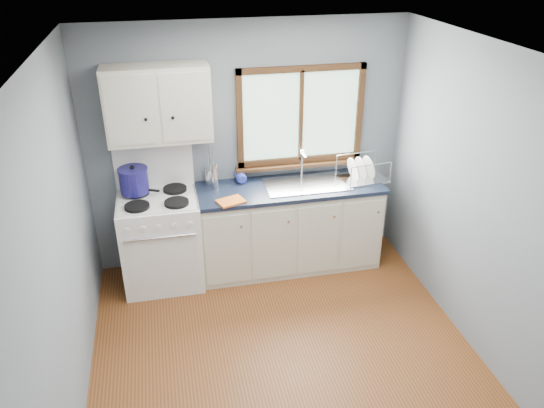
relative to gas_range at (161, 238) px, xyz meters
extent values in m
cube|color=brown|center=(0.95, -1.47, -0.50)|extent=(3.20, 3.60, 0.02)
cube|color=white|center=(0.95, -1.47, 2.02)|extent=(3.20, 3.60, 0.02)
cube|color=slate|center=(0.95, 0.34, 0.76)|extent=(3.20, 0.02, 2.50)
cube|color=slate|center=(-0.66, -1.47, 0.76)|extent=(0.02, 3.60, 2.50)
cube|color=slate|center=(2.56, -1.47, 0.76)|extent=(0.02, 3.60, 2.50)
cube|color=white|center=(0.00, -0.01, -0.03)|extent=(0.76, 0.65, 0.92)
cube|color=white|center=(0.00, 0.30, 0.65)|extent=(0.76, 0.05, 0.44)
cube|color=silver|center=(0.00, -0.01, 0.43)|extent=(0.72, 0.59, 0.01)
cylinder|color=black|center=(-0.18, -0.16, 0.45)|extent=(0.23, 0.23, 0.03)
cylinder|color=black|center=(0.18, -0.16, 0.45)|extent=(0.23, 0.23, 0.03)
cylinder|color=black|center=(-0.18, 0.14, 0.45)|extent=(0.23, 0.23, 0.03)
cylinder|color=black|center=(0.18, 0.14, 0.45)|extent=(0.23, 0.23, 0.03)
cylinder|color=silver|center=(0.00, -0.35, 0.21)|extent=(0.66, 0.02, 0.02)
cube|color=silver|center=(0.00, -0.33, -0.09)|extent=(0.66, 0.01, 0.55)
cube|color=beige|center=(1.31, 0.02, -0.05)|extent=(1.85, 0.60, 0.88)
cube|color=black|center=(1.31, 0.04, -0.45)|extent=(1.85, 0.54, 0.08)
cube|color=black|center=(1.31, 0.02, 0.41)|extent=(1.89, 0.64, 0.04)
cube|color=silver|center=(1.49, 0.02, 0.43)|extent=(0.84, 0.46, 0.01)
cube|color=silver|center=(1.29, 0.02, 0.36)|extent=(0.36, 0.40, 0.14)
cube|color=silver|center=(1.69, 0.02, 0.36)|extent=(0.36, 0.40, 0.14)
cylinder|color=silver|center=(1.49, 0.22, 0.57)|extent=(0.02, 0.02, 0.28)
cylinder|color=silver|center=(1.49, 0.15, 0.70)|extent=(0.02, 0.16, 0.02)
sphere|color=silver|center=(1.49, 0.22, 0.71)|extent=(0.04, 0.04, 0.04)
cube|color=#9EC6A8|center=(1.49, 0.32, 1.06)|extent=(1.22, 0.01, 0.92)
cube|color=#442814|center=(1.49, 0.30, 1.53)|extent=(1.30, 0.05, 0.06)
cube|color=#442814|center=(1.49, 0.30, 0.59)|extent=(1.30, 0.05, 0.06)
cube|color=#442814|center=(0.87, 0.30, 1.06)|extent=(0.06, 0.05, 1.00)
cube|color=#442814|center=(2.10, 0.30, 1.06)|extent=(0.06, 0.05, 1.00)
cube|color=#442814|center=(1.49, 0.30, 1.06)|extent=(0.03, 0.05, 0.92)
cube|color=#442814|center=(1.49, 0.27, 0.54)|extent=(1.36, 0.10, 0.03)
cube|color=beige|center=(0.10, 0.16, 1.31)|extent=(0.95, 0.32, 0.70)
cube|color=beige|center=(-0.14, -0.01, 1.31)|extent=(0.44, 0.01, 0.62)
cube|color=beige|center=(0.34, -0.01, 1.31)|extent=(0.44, 0.01, 0.62)
sphere|color=black|center=(-0.02, -0.02, 1.23)|extent=(0.03, 0.03, 0.03)
sphere|color=black|center=(0.22, -0.02, 1.23)|extent=(0.03, 0.03, 0.03)
cylinder|color=black|center=(-0.20, 0.15, 0.49)|extent=(0.33, 0.33, 0.05)
cube|color=black|center=(-0.03, 0.07, 0.49)|extent=(0.14, 0.08, 0.02)
cylinder|color=navy|center=(-0.20, 0.13, 0.58)|extent=(0.34, 0.34, 0.23)
cylinder|color=navy|center=(-0.20, 0.13, 0.70)|extent=(0.36, 0.36, 0.02)
sphere|color=black|center=(-0.20, 0.13, 0.72)|extent=(0.05, 0.05, 0.04)
cylinder|color=silver|center=(0.55, 0.23, 0.51)|extent=(0.18, 0.18, 0.17)
cylinder|color=silver|center=(0.58, 0.23, 0.68)|extent=(0.01, 0.01, 0.25)
cylinder|color=silver|center=(0.54, 0.25, 0.71)|extent=(0.01, 0.01, 0.29)
cylinder|color=silver|center=(0.54, 0.21, 0.67)|extent=(0.01, 0.01, 0.22)
cylinder|color=silver|center=(0.58, 0.12, 0.56)|extent=(0.07, 0.07, 0.28)
imported|color=#2A3AAB|center=(0.85, 0.15, 0.56)|extent=(0.12, 0.12, 0.27)
cube|color=orange|center=(0.68, -0.21, 0.44)|extent=(0.29, 0.25, 0.02)
cube|color=silver|center=(2.08, 0.03, 0.43)|extent=(0.51, 0.41, 0.02)
cylinder|color=silver|center=(1.88, -0.16, 0.54)|extent=(0.01, 0.01, 0.22)
cylinder|color=silver|center=(2.32, -0.11, 0.54)|extent=(0.01, 0.01, 0.22)
cylinder|color=silver|center=(1.84, 0.17, 0.54)|extent=(0.01, 0.01, 0.22)
cylinder|color=silver|center=(2.28, 0.22, 0.54)|extent=(0.01, 0.01, 0.22)
cylinder|color=silver|center=(2.10, -0.14, 0.65)|extent=(0.44, 0.06, 0.01)
cylinder|color=silver|center=(2.06, 0.20, 0.65)|extent=(0.44, 0.06, 0.01)
cylinder|color=white|center=(1.97, 0.02, 0.55)|extent=(0.09, 0.25, 0.24)
cylinder|color=white|center=(2.06, 0.03, 0.55)|extent=(0.09, 0.25, 0.24)
cylinder|color=white|center=(2.15, 0.04, 0.55)|extent=(0.09, 0.25, 0.24)
camera|label=1|loc=(0.12, -4.63, 2.70)|focal=35.00mm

